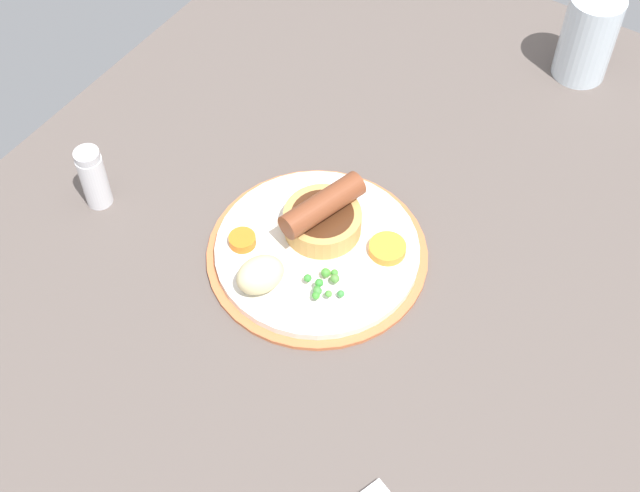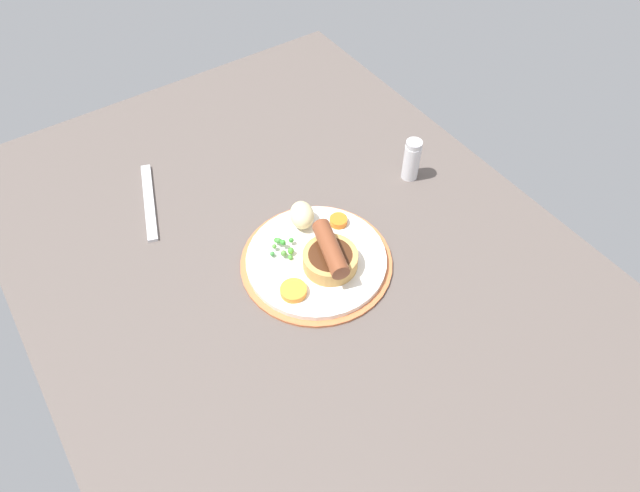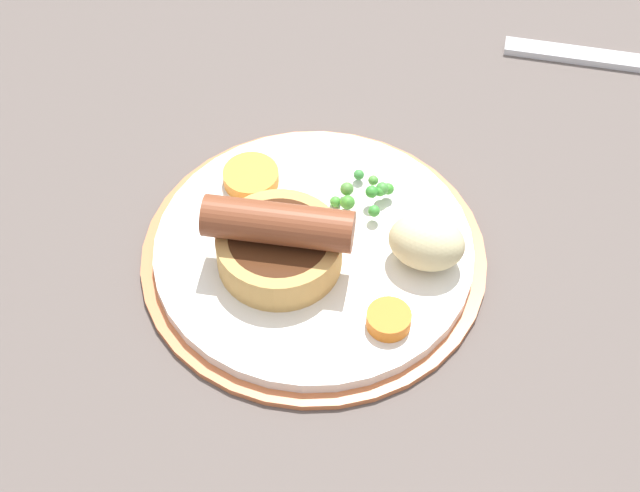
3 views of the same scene
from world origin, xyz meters
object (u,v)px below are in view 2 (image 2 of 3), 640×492
object	(u,v)px
pea_pile	(283,247)
carrot_slice_0	(338,221)
carrot_slice_2	(294,291)
potato_chunk_0	(302,215)
salt_shaker	(412,160)
dinner_plate	(316,261)
sausage_pudding	(330,256)
fork	(149,202)

from	to	relation	value
pea_pile	carrot_slice_0	world-z (taller)	pea_pile
carrot_slice_2	pea_pile	bearing A→B (deg)	158.75
potato_chunk_0	salt_shaker	size ratio (longest dim) A/B	0.65
dinner_plate	pea_pile	distance (cm)	5.50
sausage_pudding	fork	bearing A→B (deg)	47.13
sausage_pudding	carrot_slice_2	size ratio (longest dim) A/B	2.56
carrot_slice_2	dinner_plate	bearing A→B (deg)	119.44
sausage_pudding	carrot_slice_0	size ratio (longest dim) A/B	3.51
carrot_slice_2	salt_shaker	xyz separation A→B (cm)	(-10.64, 30.79, 1.94)
dinner_plate	sausage_pudding	world-z (taller)	sausage_pudding
dinner_plate	salt_shaker	distance (cm)	25.60
pea_pile	potato_chunk_0	world-z (taller)	potato_chunk_0
salt_shaker	carrot_slice_0	bearing A→B (deg)	-79.85
pea_pile	sausage_pudding	bearing A→B (deg)	35.05
dinner_plate	carrot_slice_2	size ratio (longest dim) A/B	5.99
fork	carrot_slice_2	bearing A→B (deg)	37.33
carrot_slice_0	salt_shaker	world-z (taller)	salt_shaker
pea_pile	carrot_slice_0	size ratio (longest dim) A/B	1.57
dinner_plate	pea_pile	xyz separation A→B (cm)	(-3.87, -3.48, 1.76)
sausage_pudding	dinner_plate	bearing A→B (deg)	37.34
pea_pile	carrot_slice_2	world-z (taller)	pea_pile
dinner_plate	carrot_slice_0	xyz separation A→B (cm)	(-3.89, 6.86, 1.38)
dinner_plate	sausage_pudding	distance (cm)	3.89
carrot_slice_0	pea_pile	bearing A→B (deg)	-89.90
potato_chunk_0	carrot_slice_2	distance (cm)	13.78
dinner_plate	fork	xyz separation A→B (cm)	(-26.59, -16.27, -0.27)
fork	salt_shaker	bearing A→B (deg)	83.53
sausage_pudding	salt_shaker	world-z (taller)	salt_shaker
fork	salt_shaker	world-z (taller)	salt_shaker
dinner_plate	salt_shaker	size ratio (longest dim) A/B	3.02
carrot_slice_0	fork	size ratio (longest dim) A/B	0.16
fork	salt_shaker	xyz separation A→B (cm)	(19.56, 40.66, 3.55)
dinner_plate	carrot_slice_2	xyz separation A→B (cm)	(3.61, -6.39, 1.34)
potato_chunk_0	carrot_slice_0	size ratio (longest dim) A/B	1.77
salt_shaker	pea_pile	bearing A→B (deg)	-83.54
potato_chunk_0	salt_shaker	distance (cm)	22.34
dinner_plate	sausage_pudding	bearing A→B (deg)	20.87
dinner_plate	sausage_pudding	xyz separation A→B (cm)	(2.39, 0.91, 2.92)
sausage_pudding	carrot_slice_2	xyz separation A→B (cm)	(1.21, -7.31, -1.58)
pea_pile	carrot_slice_0	distance (cm)	10.35
dinner_plate	carrot_slice_0	distance (cm)	8.00
fork	dinner_plate	bearing A→B (deg)	50.68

